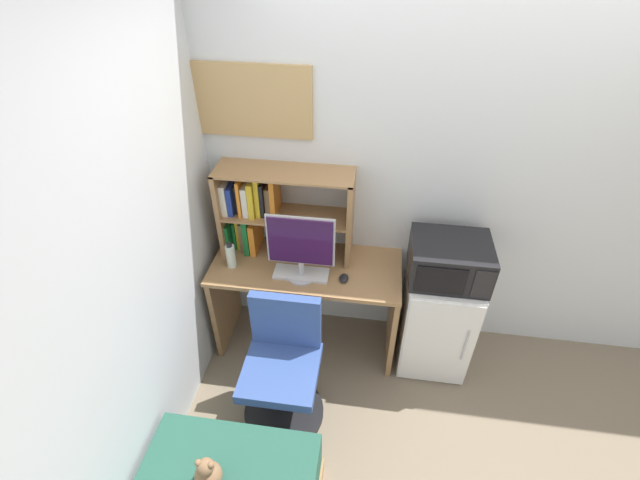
{
  "coord_description": "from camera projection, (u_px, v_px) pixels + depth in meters",
  "views": [
    {
      "loc": [
        -0.49,
        -2.49,
        2.7
      ],
      "look_at": [
        -0.81,
        -0.3,
        1.01
      ],
      "focal_mm": 24.57,
      "sensor_mm": 36.0,
      "label": 1
    }
  ],
  "objects": [
    {
      "name": "mini_fridge",
      "position": [
        436.0,
        319.0,
        3.06
      ],
      "size": [
        0.47,
        0.49,
        0.81
      ],
      "color": "white",
      "rests_on": "ground_plane"
    },
    {
      "name": "computer_mouse",
      "position": [
        344.0,
        278.0,
        2.84
      ],
      "size": [
        0.06,
        0.09,
        0.03
      ],
      "primitive_type": "ellipsoid",
      "color": "black",
      "rests_on": "desk"
    },
    {
      "name": "desk",
      "position": [
        307.0,
        290.0,
        3.1
      ],
      "size": [
        1.28,
        0.55,
        0.76
      ],
      "color": "#997047",
      "rests_on": "ground_plane"
    },
    {
      "name": "hutch_bookshelf",
      "position": [
        265.0,
        208.0,
        2.91
      ],
      "size": [
        0.88,
        0.27,
        0.63
      ],
      "color": "#997047",
      "rests_on": "desk"
    },
    {
      "name": "keyboard",
      "position": [
        301.0,
        274.0,
        2.88
      ],
      "size": [
        0.36,
        0.14,
        0.02
      ],
      "primitive_type": "cube",
      "color": "silver",
      "rests_on": "desk"
    },
    {
      "name": "wall_corkboard",
      "position": [
        247.0,
        101.0,
        2.6
      ],
      "size": [
        0.78,
        0.02,
        0.44
      ],
      "primitive_type": "cube",
      "color": "tan"
    },
    {
      "name": "teddy_bear",
      "position": [
        208.0,
        474.0,
        2.14
      ],
      "size": [
        0.14,
        0.14,
        0.21
      ],
      "color": "#846042",
      "rests_on": "bed"
    },
    {
      "name": "monitor",
      "position": [
        301.0,
        245.0,
        2.71
      ],
      "size": [
        0.43,
        0.18,
        0.47
      ],
      "color": "#B7B7BC",
      "rests_on": "desk"
    },
    {
      "name": "microwave",
      "position": [
        449.0,
        260.0,
        2.74
      ],
      "size": [
        0.49,
        0.41,
        0.26
      ],
      "color": "black",
      "rests_on": "mini_fridge"
    },
    {
      "name": "wall_left",
      "position": [
        63.0,
        366.0,
        1.68
      ],
      "size": [
        0.04,
        4.4,
        2.6
      ],
      "primitive_type": "cube",
      "color": "silver",
      "rests_on": "ground_plane"
    },
    {
      "name": "wall_back",
      "position": [
        519.0,
        189.0,
        2.72
      ],
      "size": [
        6.4,
        0.04,
        2.6
      ],
      "primitive_type": "cube",
      "color": "silver",
      "rests_on": "ground_plane"
    },
    {
      "name": "desk_chair",
      "position": [
        283.0,
        371.0,
        2.75
      ],
      "size": [
        0.53,
        0.53,
        0.88
      ],
      "color": "black",
      "rests_on": "ground_plane"
    },
    {
      "name": "water_bottle",
      "position": [
        231.0,
        256.0,
        2.91
      ],
      "size": [
        0.06,
        0.06,
        0.19
      ],
      "color": "silver",
      "rests_on": "desk"
    }
  ]
}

